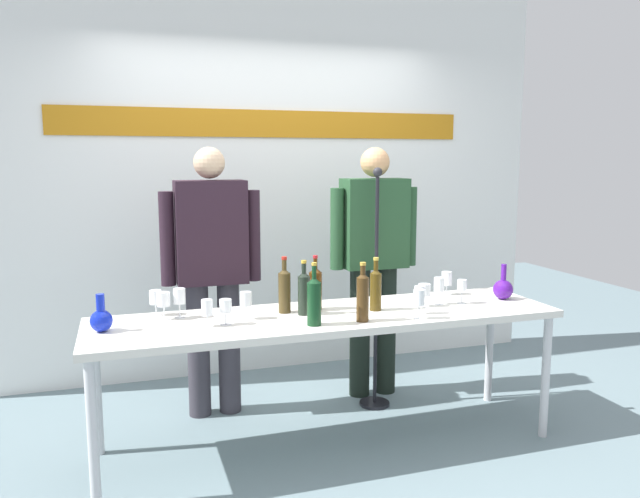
% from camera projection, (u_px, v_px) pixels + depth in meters
% --- Properties ---
extents(ground_plane, '(10.00, 10.00, 0.00)m').
position_uv_depth(ground_plane, '(328.00, 444.00, 3.55)').
color(ground_plane, slate).
extents(back_wall, '(4.42, 0.11, 3.00)m').
position_uv_depth(back_wall, '(268.00, 176.00, 4.68)').
color(back_wall, white).
rests_on(back_wall, ground).
extents(display_table, '(2.62, 0.68, 0.77)m').
position_uv_depth(display_table, '(328.00, 324.00, 3.45)').
color(display_table, silver).
rests_on(display_table, ground).
extents(decanter_blue_left, '(0.11, 0.11, 0.19)m').
position_uv_depth(decanter_blue_left, '(101.00, 319.00, 3.08)').
color(decanter_blue_left, '#1124B5').
rests_on(decanter_blue_left, display_table).
extents(decanter_blue_right, '(0.12, 0.12, 0.22)m').
position_uv_depth(decanter_blue_right, '(503.00, 289.00, 3.79)').
color(decanter_blue_right, '#4A1688').
rests_on(decanter_blue_right, display_table).
extents(presenter_left, '(0.62, 0.22, 1.70)m').
position_uv_depth(presenter_left, '(212.00, 264.00, 3.86)').
color(presenter_left, '#353139').
rests_on(presenter_left, ground).
extents(presenter_right, '(0.62, 0.22, 1.71)m').
position_uv_depth(presenter_right, '(374.00, 255.00, 4.19)').
color(presenter_right, black).
rests_on(presenter_right, ground).
extents(wine_bottle_0, '(0.07, 0.07, 0.33)m').
position_uv_depth(wine_bottle_0, '(314.00, 300.00, 3.19)').
color(wine_bottle_0, '#0F3419').
rests_on(wine_bottle_0, display_table).
extents(wine_bottle_1, '(0.07, 0.07, 0.31)m').
position_uv_depth(wine_bottle_1, '(375.00, 288.00, 3.51)').
color(wine_bottle_1, '#44330E').
rests_on(wine_bottle_1, display_table).
extents(wine_bottle_2, '(0.07, 0.07, 0.32)m').
position_uv_depth(wine_bottle_2, '(363.00, 295.00, 3.26)').
color(wine_bottle_2, '#422C12').
rests_on(wine_bottle_2, display_table).
extents(wine_bottle_3, '(0.07, 0.07, 0.31)m').
position_uv_depth(wine_bottle_3, '(315.00, 287.00, 3.52)').
color(wine_bottle_3, '#45260A').
rests_on(wine_bottle_3, display_table).
extents(wine_bottle_4, '(0.07, 0.07, 0.31)m').
position_uv_depth(wine_bottle_4, '(304.00, 292.00, 3.41)').
color(wine_bottle_4, black).
rests_on(wine_bottle_4, display_table).
extents(wine_bottle_5, '(0.07, 0.07, 0.32)m').
position_uv_depth(wine_bottle_5, '(284.00, 289.00, 3.45)').
color(wine_bottle_5, '#433519').
rests_on(wine_bottle_5, display_table).
extents(wine_glass_left_0, '(0.06, 0.06, 0.14)m').
position_uv_depth(wine_glass_left_0, '(207.00, 308.00, 3.17)').
color(wine_glass_left_0, white).
rests_on(wine_glass_left_0, display_table).
extents(wine_glass_left_1, '(0.06, 0.06, 0.16)m').
position_uv_depth(wine_glass_left_1, '(179.00, 297.00, 3.34)').
color(wine_glass_left_1, white).
rests_on(wine_glass_left_1, display_table).
extents(wine_glass_left_2, '(0.06, 0.06, 0.14)m').
position_uv_depth(wine_glass_left_2, '(226.00, 306.00, 3.20)').
color(wine_glass_left_2, white).
rests_on(wine_glass_left_2, display_table).
extents(wine_glass_left_3, '(0.07, 0.07, 0.14)m').
position_uv_depth(wine_glass_left_3, '(156.00, 298.00, 3.40)').
color(wine_glass_left_3, white).
rests_on(wine_glass_left_3, display_table).
extents(wine_glass_left_4, '(0.06, 0.06, 0.15)m').
position_uv_depth(wine_glass_left_4, '(246.00, 299.00, 3.31)').
color(wine_glass_left_4, white).
rests_on(wine_glass_left_4, display_table).
extents(wine_glass_left_5, '(0.07, 0.07, 0.15)m').
position_uv_depth(wine_glass_left_5, '(164.00, 300.00, 3.30)').
color(wine_glass_left_5, white).
rests_on(wine_glass_left_5, display_table).
extents(wine_glass_right_0, '(0.06, 0.06, 0.16)m').
position_uv_depth(wine_glass_right_0, '(420.00, 295.00, 3.42)').
color(wine_glass_right_0, white).
rests_on(wine_glass_right_0, display_table).
extents(wine_glass_right_1, '(0.07, 0.07, 0.14)m').
position_uv_depth(wine_glass_right_1, '(424.00, 290.00, 3.60)').
color(wine_glass_right_1, white).
rests_on(wine_glass_right_1, display_table).
extents(wine_glass_right_2, '(0.06, 0.06, 0.15)m').
position_uv_depth(wine_glass_right_2, '(462.00, 286.00, 3.67)').
color(wine_glass_right_2, white).
rests_on(wine_glass_right_2, display_table).
extents(wine_glass_right_3, '(0.07, 0.07, 0.15)m').
position_uv_depth(wine_glass_right_3, '(447.00, 279.00, 3.91)').
color(wine_glass_right_3, white).
rests_on(wine_glass_right_3, display_table).
extents(wine_glass_right_4, '(0.06, 0.06, 0.16)m').
position_uv_depth(wine_glass_right_4, '(419.00, 298.00, 3.32)').
color(wine_glass_right_4, white).
rests_on(wine_glass_right_4, display_table).
extents(wine_glass_right_5, '(0.06, 0.06, 0.16)m').
position_uv_depth(wine_glass_right_5, '(439.00, 285.00, 3.65)').
color(wine_glass_right_5, white).
rests_on(wine_glass_right_5, display_table).
extents(microphone_stand, '(0.20, 0.20, 1.58)m').
position_uv_depth(microphone_stand, '(376.00, 328.00, 4.04)').
color(microphone_stand, black).
rests_on(microphone_stand, ground).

